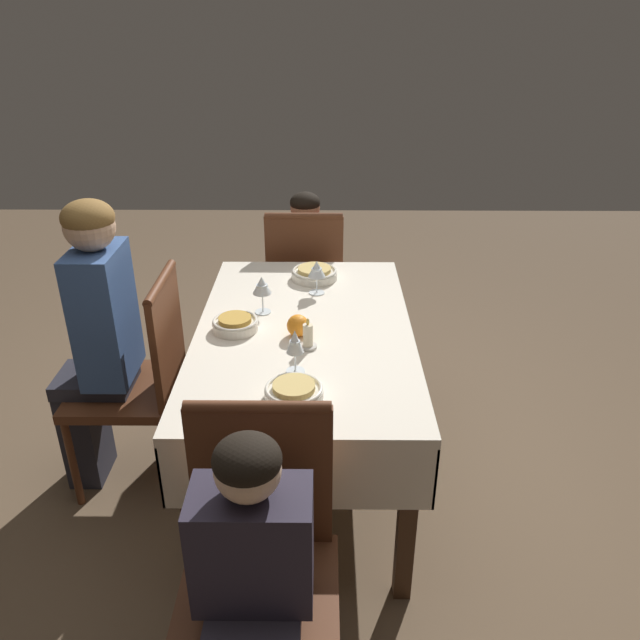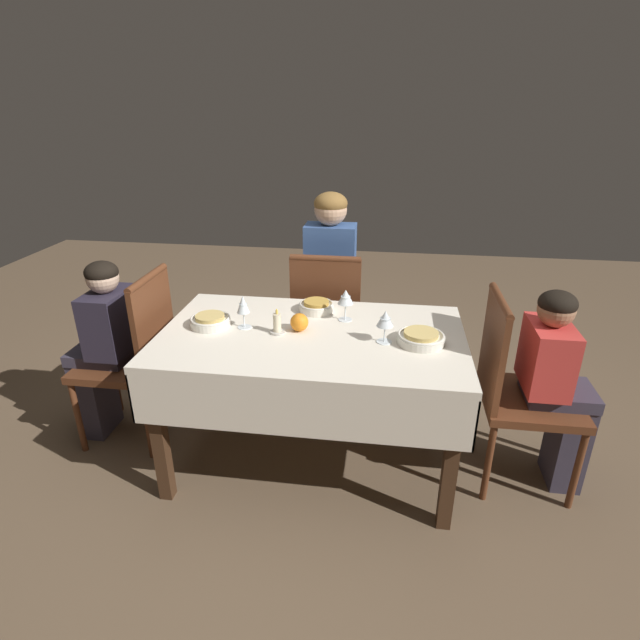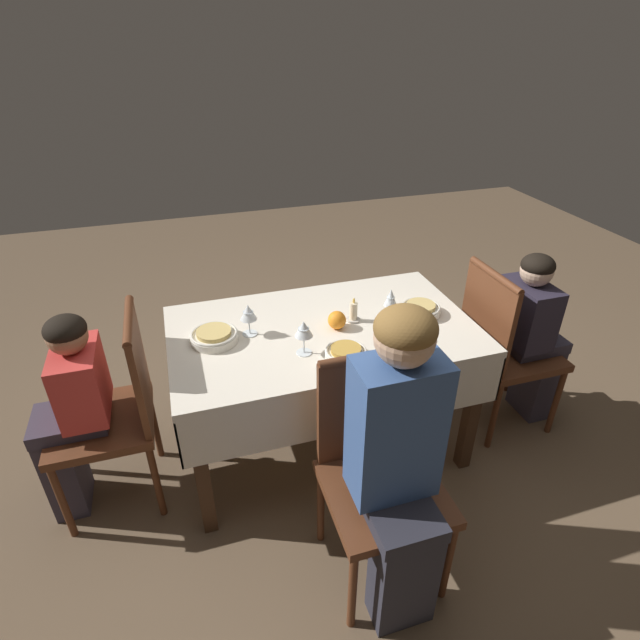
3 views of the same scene
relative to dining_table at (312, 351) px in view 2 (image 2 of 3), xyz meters
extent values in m
plane|color=brown|center=(0.00, 0.00, -0.64)|extent=(8.00, 8.00, 0.00)
cube|color=silver|center=(0.00, 0.00, 0.08)|extent=(1.42, 0.86, 0.04)
cube|color=silver|center=(0.00, 0.42, -0.06)|extent=(1.42, 0.01, 0.24)
cube|color=silver|center=(0.00, -0.42, -0.06)|extent=(1.42, 0.01, 0.24)
cube|color=silver|center=(0.71, 0.00, -0.06)|extent=(0.01, 0.86, 0.24)
cube|color=silver|center=(-0.71, 0.00, -0.06)|extent=(0.01, 0.86, 0.24)
cube|color=#3D2616|center=(0.64, 0.36, -0.29)|extent=(0.06, 0.06, 0.70)
cube|color=#3D2616|center=(-0.64, 0.36, -0.29)|extent=(0.06, 0.06, 0.70)
cube|color=#3D2616|center=(0.64, -0.36, -0.29)|extent=(0.06, 0.06, 0.70)
cube|color=#3D2616|center=(-0.64, -0.36, -0.29)|extent=(0.06, 0.06, 0.70)
cube|color=#562D19|center=(0.01, -0.75, -0.20)|extent=(0.44, 0.44, 0.04)
cube|color=#562D19|center=(0.01, -0.55, 0.06)|extent=(0.40, 0.03, 0.47)
cylinder|color=#562D19|center=(0.01, -0.55, 0.29)|extent=(0.39, 0.04, 0.04)
cylinder|color=#562D19|center=(-0.18, -0.94, -0.43)|extent=(0.03, 0.03, 0.42)
cylinder|color=#562D19|center=(0.20, -0.94, -0.43)|extent=(0.03, 0.03, 0.42)
cylinder|color=#562D19|center=(-0.18, -0.56, -0.43)|extent=(0.03, 0.03, 0.42)
cylinder|color=#562D19|center=(0.20, -0.56, -0.43)|extent=(0.03, 0.03, 0.42)
cube|color=#562D19|center=(-1.04, -0.03, -0.20)|extent=(0.44, 0.44, 0.04)
cube|color=#562D19|center=(-0.83, -0.03, 0.06)|extent=(0.03, 0.40, 0.47)
cylinder|color=#562D19|center=(-0.83, -0.03, 0.29)|extent=(0.04, 0.39, 0.04)
cylinder|color=#562D19|center=(-1.23, 0.17, -0.43)|extent=(0.03, 0.03, 0.42)
cylinder|color=#562D19|center=(-1.23, -0.22, -0.43)|extent=(0.03, 0.03, 0.42)
cylinder|color=#562D19|center=(-0.84, 0.17, -0.43)|extent=(0.03, 0.03, 0.42)
cylinder|color=#562D19|center=(-0.84, -0.22, -0.43)|extent=(0.03, 0.03, 0.42)
cube|color=#562D19|center=(1.04, -0.10, -0.20)|extent=(0.44, 0.44, 0.04)
cube|color=#562D19|center=(0.83, -0.10, 0.06)|extent=(0.03, 0.40, 0.47)
cylinder|color=#562D19|center=(0.83, -0.10, 0.29)|extent=(0.04, 0.39, 0.04)
cylinder|color=#562D19|center=(1.23, -0.29, -0.43)|extent=(0.03, 0.03, 0.42)
cylinder|color=#562D19|center=(1.23, 0.10, -0.43)|extent=(0.03, 0.03, 0.42)
cylinder|color=#562D19|center=(0.84, -0.29, -0.43)|extent=(0.03, 0.03, 0.42)
cylinder|color=#562D19|center=(0.84, 0.10, -0.43)|extent=(0.03, 0.03, 0.42)
cube|color=#282833|center=(0.01, -0.95, -0.41)|extent=(0.22, 0.14, 0.46)
cube|color=#282833|center=(0.01, -0.87, -0.15)|extent=(0.24, 0.31, 0.06)
cube|color=#38568E|center=(0.01, -0.78, 0.16)|extent=(0.30, 0.18, 0.55)
sphere|color=#D6A884|center=(0.01, -0.78, 0.52)|extent=(0.19, 0.19, 0.19)
ellipsoid|color=brown|center=(0.01, -0.78, 0.55)|extent=(0.19, 0.19, 0.13)
cube|color=#383342|center=(-1.24, -0.03, -0.41)|extent=(0.14, 0.22, 0.46)
cube|color=#383342|center=(-1.15, -0.03, -0.15)|extent=(0.31, 0.24, 0.06)
cube|color=red|center=(-1.07, -0.03, 0.04)|extent=(0.18, 0.30, 0.31)
sphere|color=#9E7051|center=(-1.07, -0.03, 0.27)|extent=(0.16, 0.16, 0.16)
ellipsoid|color=black|center=(-1.07, -0.03, 0.30)|extent=(0.16, 0.16, 0.11)
cube|color=#383342|center=(1.24, -0.10, -0.41)|extent=(0.14, 0.22, 0.46)
cube|color=#383342|center=(1.15, -0.10, -0.15)|extent=(0.31, 0.24, 0.06)
cube|color=#282333|center=(1.07, -0.10, 0.05)|extent=(0.18, 0.30, 0.33)
sphere|color=beige|center=(1.07, -0.10, 0.29)|extent=(0.16, 0.16, 0.16)
ellipsoid|color=black|center=(1.07, -0.10, 0.31)|extent=(0.16, 0.16, 0.11)
cylinder|color=silver|center=(0.02, -0.27, 0.11)|extent=(0.18, 0.18, 0.04)
torus|color=silver|center=(0.02, -0.27, 0.14)|extent=(0.18, 0.18, 0.01)
cylinder|color=gold|center=(0.02, -0.27, 0.14)|extent=(0.13, 0.13, 0.02)
cylinder|color=white|center=(-0.14, -0.18, 0.10)|extent=(0.07, 0.07, 0.00)
cylinder|color=white|center=(-0.14, -0.18, 0.14)|extent=(0.01, 0.01, 0.08)
cone|color=white|center=(-0.14, -0.18, 0.22)|extent=(0.08, 0.08, 0.07)
cylinder|color=white|center=(-0.14, -0.18, 0.21)|extent=(0.05, 0.05, 0.03)
cylinder|color=silver|center=(-0.50, 0.03, 0.11)|extent=(0.21, 0.21, 0.04)
torus|color=silver|center=(-0.50, 0.03, 0.14)|extent=(0.21, 0.21, 0.01)
cylinder|color=tan|center=(-0.50, 0.03, 0.14)|extent=(0.15, 0.15, 0.02)
cylinder|color=white|center=(-0.34, 0.05, 0.10)|extent=(0.07, 0.07, 0.00)
cylinder|color=white|center=(-0.34, 0.05, 0.14)|extent=(0.01, 0.01, 0.08)
cone|color=white|center=(-0.34, 0.05, 0.21)|extent=(0.08, 0.08, 0.07)
cylinder|color=white|center=(-0.34, 0.05, 0.20)|extent=(0.05, 0.05, 0.03)
cylinder|color=silver|center=(0.50, -0.02, 0.11)|extent=(0.19, 0.19, 0.04)
torus|color=silver|center=(0.50, -0.02, 0.14)|extent=(0.19, 0.19, 0.01)
cylinder|color=tan|center=(0.50, -0.02, 0.14)|extent=(0.14, 0.14, 0.02)
cylinder|color=white|center=(0.33, -0.02, 0.10)|extent=(0.07, 0.07, 0.00)
cylinder|color=white|center=(0.33, -0.02, 0.14)|extent=(0.01, 0.01, 0.07)
cone|color=white|center=(0.33, -0.02, 0.22)|extent=(0.06, 0.06, 0.08)
cylinder|color=white|center=(0.33, -0.02, 0.20)|extent=(0.04, 0.04, 0.04)
cylinder|color=beige|center=(0.16, 0.02, 0.10)|extent=(0.07, 0.07, 0.01)
cylinder|color=beige|center=(0.16, 0.02, 0.15)|extent=(0.04, 0.04, 0.09)
ellipsoid|color=#F9C64C|center=(0.16, 0.02, 0.20)|extent=(0.01, 0.01, 0.03)
sphere|color=orange|center=(0.06, -0.02, 0.14)|extent=(0.09, 0.09, 0.09)
camera|label=1|loc=(2.19, 0.08, 1.24)|focal=35.00mm
camera|label=2|loc=(-0.33, 2.08, 1.09)|focal=28.00mm
camera|label=3|loc=(-0.60, -1.91, 1.32)|focal=28.00mm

